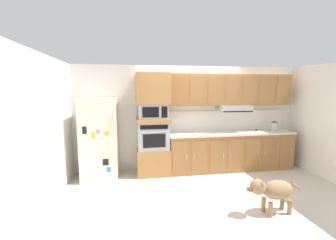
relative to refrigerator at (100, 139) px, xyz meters
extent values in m
plane|color=beige|center=(2.10, -0.68, -0.88)|extent=(9.60, 9.60, 0.00)
cube|color=silver|center=(2.10, 0.43, 0.37)|extent=(6.20, 0.12, 2.50)
cube|color=silver|center=(-0.70, -0.68, 0.37)|extent=(0.12, 7.10, 2.50)
cube|color=white|center=(4.90, -0.68, 0.37)|extent=(0.12, 7.10, 2.50)
cube|color=silver|center=(0.00, 0.00, 0.00)|extent=(0.76, 0.70, 1.76)
cylinder|color=silver|center=(0.33, -0.37, 0.10)|extent=(0.02, 0.02, 1.10)
cube|color=white|center=(0.30, -0.35, 0.58)|extent=(0.12, 0.01, 0.10)
cube|color=white|center=(0.01, -0.35, -0.08)|extent=(0.08, 0.01, 0.06)
cube|color=#337FDB|center=(0.21, -0.35, -0.59)|extent=(0.08, 0.01, 0.10)
cube|color=gold|center=(-0.07, -0.35, 0.14)|extent=(0.08, 0.01, 0.13)
cube|color=gold|center=(0.19, -0.35, 0.18)|extent=(0.09, 0.01, 0.07)
cube|color=pink|center=(0.03, -0.35, 0.22)|extent=(0.08, 0.01, 0.08)
cube|color=black|center=(0.15, -0.35, -0.42)|extent=(0.12, 0.01, 0.13)
cube|color=black|center=(-0.23, -0.35, 0.26)|extent=(0.08, 0.01, 0.15)
cube|color=#A8703D|center=(1.17, 0.07, -0.58)|extent=(0.74, 0.62, 0.60)
cube|color=#A8AAAF|center=(1.17, 0.07, 0.02)|extent=(0.70, 0.58, 0.60)
cube|color=black|center=(1.17, -0.23, -0.04)|extent=(0.49, 0.01, 0.30)
cube|color=black|center=(1.17, -0.23, 0.26)|extent=(0.59, 0.01, 0.09)
cylinder|color=#A8AAAF|center=(1.17, -0.25, 0.15)|extent=(0.56, 0.02, 0.02)
cube|color=#A8703D|center=(1.17, 0.07, 0.37)|extent=(0.74, 0.62, 0.10)
cube|color=#A8AAAF|center=(1.17, 0.07, 0.58)|extent=(0.64, 0.53, 0.32)
cube|color=black|center=(1.10, -0.20, 0.58)|extent=(0.35, 0.01, 0.22)
cube|color=black|center=(1.40, -0.20, 0.58)|extent=(0.13, 0.01, 0.24)
cube|color=#A8703D|center=(1.17, 0.07, 1.08)|extent=(0.74, 0.62, 0.68)
cube|color=#A8703D|center=(3.05, 0.07, -0.44)|extent=(3.02, 0.60, 0.88)
cube|color=#9A6738|center=(1.76, -0.24, -0.42)|extent=(0.36, 0.01, 0.70)
cylinder|color=#BCBCC1|center=(1.89, -0.25, -0.42)|extent=(0.01, 0.01, 0.12)
cube|color=#9A6738|center=(2.19, -0.24, -0.42)|extent=(0.36, 0.01, 0.70)
cylinder|color=#BCBCC1|center=(2.06, -0.25, -0.42)|extent=(0.01, 0.01, 0.12)
cube|color=#9A6738|center=(2.62, -0.24, -0.42)|extent=(0.36, 0.01, 0.70)
cylinder|color=#BCBCC1|center=(2.75, -0.25, -0.42)|extent=(0.01, 0.01, 0.12)
cube|color=#9A6738|center=(3.05, -0.24, -0.42)|extent=(0.36, 0.01, 0.70)
cylinder|color=#BCBCC1|center=(2.92, -0.25, -0.42)|extent=(0.01, 0.01, 0.12)
cube|color=#9A6738|center=(3.48, -0.24, -0.42)|extent=(0.36, 0.01, 0.70)
cylinder|color=#BCBCC1|center=(3.61, -0.25, -0.42)|extent=(0.01, 0.01, 0.12)
cube|color=#9A6738|center=(3.92, -0.24, -0.42)|extent=(0.36, 0.01, 0.70)
cylinder|color=#BCBCC1|center=(3.79, -0.25, -0.42)|extent=(0.01, 0.01, 0.12)
cube|color=#9A6738|center=(4.35, -0.24, -0.42)|extent=(0.36, 0.01, 0.70)
cylinder|color=#BCBCC1|center=(4.48, -0.25, -0.42)|extent=(0.01, 0.01, 0.12)
cube|color=silver|center=(3.05, 0.07, 0.02)|extent=(3.06, 0.64, 0.04)
cube|color=white|center=(3.05, 0.36, 0.29)|extent=(3.06, 0.02, 0.50)
cube|color=#A8703D|center=(3.05, 0.20, 1.05)|extent=(3.02, 0.34, 0.74)
cube|color=#A8AAAF|center=(3.13, 0.13, 0.61)|extent=(0.76, 0.48, 0.14)
cube|color=black|center=(3.13, -0.09, 0.55)|extent=(0.72, 0.04, 0.02)
cube|color=#9A6738|center=(1.76, 0.02, 1.05)|extent=(0.36, 0.01, 0.63)
cube|color=#9A6738|center=(2.19, 0.02, 1.05)|extent=(0.36, 0.01, 0.63)
cube|color=#9A6738|center=(2.62, 0.02, 1.05)|extent=(0.36, 0.01, 0.63)
cube|color=#9A6738|center=(3.05, 0.02, 1.05)|extent=(0.36, 0.01, 0.63)
cube|color=#9A6738|center=(3.48, 0.02, 1.05)|extent=(0.36, 0.01, 0.63)
cube|color=#9A6738|center=(3.92, 0.02, 1.05)|extent=(0.36, 0.01, 0.63)
cube|color=#9A6738|center=(4.35, 0.02, 1.05)|extent=(0.36, 0.01, 0.63)
cylinder|color=black|center=(3.76, 0.16, 0.05)|extent=(0.08, 0.10, 0.03)
cylinder|color=silver|center=(3.85, 0.09, 0.05)|extent=(0.08, 0.10, 0.01)
cylinder|color=#A8AAAF|center=(4.16, 0.02, 0.15)|extent=(0.17, 0.17, 0.22)
cylinder|color=black|center=(4.16, 0.02, 0.27)|extent=(0.10, 0.10, 0.02)
ellipsoid|color=#997551|center=(2.94, -1.93, -0.50)|extent=(0.52, 0.33, 0.30)
sphere|color=#997551|center=(2.58, -1.96, -0.41)|extent=(0.24, 0.24, 0.24)
ellipsoid|color=brown|center=(2.46, -1.97, -0.44)|extent=(0.14, 0.10, 0.08)
cone|color=#997551|center=(2.60, -2.04, -0.31)|extent=(0.07, 0.07, 0.07)
cone|color=#997551|center=(2.59, -1.87, -0.31)|extent=(0.07, 0.07, 0.07)
cylinder|color=#997551|center=(3.26, -1.91, -0.47)|extent=(0.17, 0.05, 0.14)
cylinder|color=#997551|center=(2.77, -2.03, -0.76)|extent=(0.07, 0.07, 0.23)
cylinder|color=#997551|center=(2.76, -1.86, -0.76)|extent=(0.07, 0.07, 0.23)
cylinder|color=#997551|center=(3.12, -2.00, -0.76)|extent=(0.07, 0.07, 0.23)
cylinder|color=#997551|center=(3.11, -1.84, -0.76)|extent=(0.07, 0.07, 0.23)
camera|label=1|loc=(0.72, -4.98, 1.06)|focal=24.13mm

